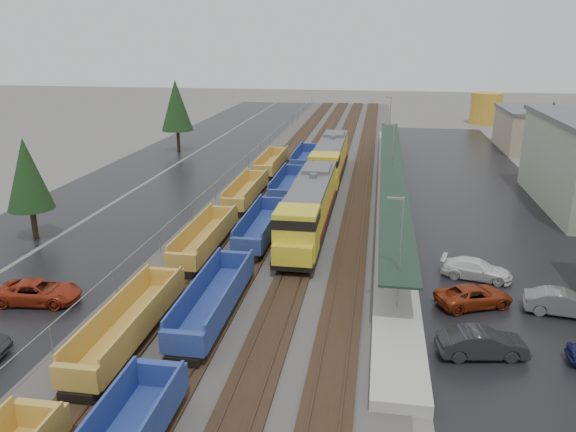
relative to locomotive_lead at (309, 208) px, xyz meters
name	(u,v)px	position (x,y,z in m)	size (l,w,h in m)	color
ballast_strip	(318,171)	(-2.00, 25.45, -2.55)	(20.00, 160.00, 0.08)	#302D2B
trackbed	(318,170)	(-2.00, 25.45, -2.43)	(14.60, 160.00, 0.22)	black
west_parking_lot	(210,167)	(-17.00, 25.45, -2.58)	(10.00, 160.00, 0.02)	black
west_road	(141,164)	(-27.00, 25.45, -2.58)	(9.00, 160.00, 0.02)	black
east_commuter_lot	(477,197)	(17.00, 15.45, -2.58)	(16.00, 100.00, 0.02)	black
station_platform	(391,188)	(7.50, 15.45, -1.85)	(3.00, 80.00, 8.00)	#9E9B93
chainlink_fence	(246,159)	(-11.50, 23.89, -0.98)	(0.08, 160.04, 2.02)	gray
distant_hills	(481,85)	(42.79, 176.13, -2.59)	(301.00, 140.00, 25.20)	#4D5F4A
tree_west_near	(27,174)	(-24.00, -4.55, 3.23)	(3.96, 3.96, 9.00)	#332316
tree_west_far	(176,105)	(-25.00, 35.45, 4.54)	(4.84, 4.84, 11.00)	#332316
tree_east	(550,130)	(26.00, 23.45, 3.89)	(4.40, 4.40, 10.00)	#332316
locomotive_lead	(309,208)	(0.00, 0.00, 0.00)	(3.28, 21.64, 4.90)	black
locomotive_trail	(330,159)	(0.00, 21.00, 0.00)	(3.28, 21.64, 4.90)	black
well_string_yellow	(174,274)	(-8.00, -12.70, -1.48)	(2.45, 86.89, 2.17)	#AD9530
well_string_blue	(242,258)	(-4.00, -9.00, -1.45)	(2.54, 86.31, 2.26)	navy
storage_tank	(486,108)	(27.26, 73.85, 0.54)	(6.25, 6.25, 6.25)	gold
parked_car_west_c	(39,292)	(-16.24, -16.32, -1.81)	(5.57, 2.57, 1.55)	maroon
parked_car_east_a	(482,343)	(12.09, -18.50, -1.77)	(4.93, 1.72, 1.63)	black
parked_car_east_b	(474,296)	(12.59, -12.14, -1.87)	(5.12, 2.36, 1.42)	maroon
parked_car_east_c	(476,269)	(13.44, -7.49, -1.85)	(5.07, 2.06, 1.47)	silver
parked_car_east_e	(564,303)	(18.11, -12.48, -1.79)	(4.84, 1.69, 1.59)	#5D6062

